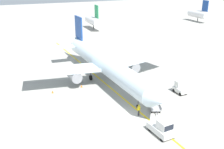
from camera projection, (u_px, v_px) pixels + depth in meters
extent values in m
plane|color=#9E9B93|center=(126.00, 113.00, 38.83)|extent=(300.00, 300.00, 0.00)
cube|color=yellow|center=(122.00, 97.00, 43.72)|extent=(5.14, 79.87, 0.01)
cylinder|color=silver|center=(106.00, 64.00, 48.71)|extent=(5.11, 30.14, 3.30)
cone|color=silver|center=(158.00, 100.00, 35.14)|extent=(3.37, 2.59, 3.23)
cone|color=silver|center=(76.00, 42.00, 62.31)|extent=(3.30, 2.98, 3.14)
cube|color=silver|center=(137.00, 59.00, 53.20)|extent=(13.70, 7.71, 0.36)
cylinder|color=gray|center=(132.00, 66.00, 52.04)|extent=(2.09, 3.31, 1.90)
cube|color=silver|center=(63.00, 70.00, 47.02)|extent=(13.51, 6.28, 0.36)
cylinder|color=gray|center=(74.00, 76.00, 47.22)|extent=(2.09, 3.31, 1.90)
cube|color=navy|center=(79.00, 28.00, 58.99)|extent=(0.52, 4.01, 5.20)
cube|color=silver|center=(92.00, 43.00, 61.20)|extent=(5.53, 3.19, 0.24)
cube|color=silver|center=(67.00, 46.00, 58.73)|extent=(5.36, 2.60, 0.24)
cylinder|color=#4C4C51|center=(138.00, 99.00, 39.75)|extent=(0.20, 0.20, 3.12)
cylinder|color=black|center=(138.00, 106.00, 40.21)|extent=(0.38, 0.58, 0.56)
cylinder|color=#4C4C51|center=(112.00, 69.00, 51.97)|extent=(0.20, 0.20, 3.12)
cylinder|color=black|center=(112.00, 74.00, 52.36)|extent=(0.41, 0.98, 0.96)
cylinder|color=#4C4C51|center=(91.00, 72.00, 50.16)|extent=(0.20, 0.20, 3.12)
cylinder|color=black|center=(91.00, 78.00, 50.54)|extent=(0.41, 0.98, 0.96)
cube|color=black|center=(149.00, 92.00, 36.69)|extent=(2.86, 1.17, 0.60)
cube|color=silver|center=(161.00, 129.00, 33.62)|extent=(2.24, 3.77, 0.80)
cube|color=silver|center=(165.00, 125.00, 32.76)|extent=(1.67, 1.76, 1.10)
cube|color=black|center=(169.00, 128.00, 32.12)|extent=(1.43, 0.22, 0.77)
cylinder|color=black|center=(172.00, 135.00, 33.08)|extent=(0.28, 0.62, 0.60)
cylinder|color=black|center=(162.00, 139.00, 32.37)|extent=(0.28, 0.62, 0.60)
cylinder|color=black|center=(160.00, 126.00, 35.16)|extent=(0.28, 0.62, 0.60)
cylinder|color=black|center=(150.00, 129.00, 34.44)|extent=(0.28, 0.62, 0.60)
cube|color=silver|center=(180.00, 90.00, 44.96)|extent=(1.43, 2.47, 0.70)
cube|color=silver|center=(179.00, 84.00, 44.99)|extent=(1.10, 1.14, 1.10)
cube|color=black|center=(177.00, 83.00, 45.43)|extent=(0.98, 0.14, 0.77)
cylinder|color=black|center=(174.00, 90.00, 45.57)|extent=(0.25, 0.61, 0.60)
cylinder|color=black|center=(179.00, 89.00, 46.02)|extent=(0.25, 0.61, 0.60)
cylinder|color=black|center=(180.00, 94.00, 44.16)|extent=(0.25, 0.61, 0.60)
cylinder|color=black|center=(186.00, 93.00, 44.61)|extent=(0.25, 0.61, 0.60)
cube|color=silver|center=(147.00, 91.00, 44.53)|extent=(4.03, 2.27, 0.60)
cylinder|color=black|center=(143.00, 96.00, 43.44)|extent=(0.63, 0.34, 0.60)
cylinder|color=black|center=(138.00, 93.00, 44.41)|extent=(0.63, 0.34, 0.60)
cylinder|color=black|center=(155.00, 92.00, 44.86)|extent=(0.63, 0.34, 0.60)
cylinder|color=black|center=(150.00, 90.00, 45.84)|extent=(0.63, 0.34, 0.60)
cube|color=black|center=(144.00, 87.00, 43.87)|extent=(5.07, 1.94, 1.76)
cube|color=yellow|center=(146.00, 87.00, 43.48)|extent=(4.92, 1.14, 1.84)
cube|color=yellow|center=(142.00, 85.00, 44.17)|extent=(4.92, 1.14, 1.84)
cube|color=#A5A5A8|center=(155.00, 106.00, 39.83)|extent=(2.41, 3.15, 0.16)
cube|color=#4C4C51|center=(157.00, 113.00, 38.11)|extent=(0.40, 0.87, 0.08)
cylinder|color=#4C4C51|center=(157.00, 114.00, 37.69)|extent=(0.12, 0.12, 0.05)
cube|color=gray|center=(160.00, 105.00, 39.77)|extent=(1.06, 2.63, 0.50)
cube|color=gray|center=(150.00, 105.00, 39.73)|extent=(1.06, 2.63, 0.50)
cylinder|color=black|center=(160.00, 111.00, 38.96)|extent=(0.24, 0.38, 0.36)
cylinder|color=black|center=(152.00, 112.00, 38.93)|extent=(0.24, 0.38, 0.36)
cylinder|color=black|center=(157.00, 105.00, 40.92)|extent=(0.24, 0.38, 0.36)
cylinder|color=black|center=(149.00, 105.00, 40.89)|extent=(0.24, 0.38, 0.36)
cylinder|color=#26262D|center=(139.00, 113.00, 38.08)|extent=(0.24, 0.24, 0.85)
cube|color=yellow|center=(139.00, 108.00, 37.83)|extent=(0.36, 0.22, 0.56)
sphere|color=#9E7051|center=(139.00, 106.00, 37.69)|extent=(0.20, 0.20, 0.20)
sphere|color=yellow|center=(139.00, 106.00, 37.67)|extent=(0.24, 0.24, 0.24)
cone|color=orange|center=(180.00, 86.00, 47.60)|extent=(0.36, 0.36, 0.44)
cone|color=orange|center=(81.00, 86.00, 47.51)|extent=(0.36, 0.36, 0.44)
cone|color=orange|center=(52.00, 92.00, 45.21)|extent=(0.36, 0.36, 0.44)
cylinder|color=silver|center=(93.00, 21.00, 94.10)|extent=(3.00, 10.00, 3.00)
cylinder|color=#3F3F3F|center=(93.00, 27.00, 94.93)|extent=(0.30, 0.30, 1.60)
cube|color=#198C4C|center=(96.00, 12.00, 89.84)|extent=(0.24, 3.20, 4.40)
cylinder|color=silver|center=(198.00, 14.00, 108.93)|extent=(3.00, 10.00, 3.00)
cylinder|color=#3F3F3F|center=(198.00, 20.00, 109.75)|extent=(0.30, 0.30, 1.60)
cube|color=navy|center=(205.00, 6.00, 104.66)|extent=(0.24, 3.20, 4.40)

